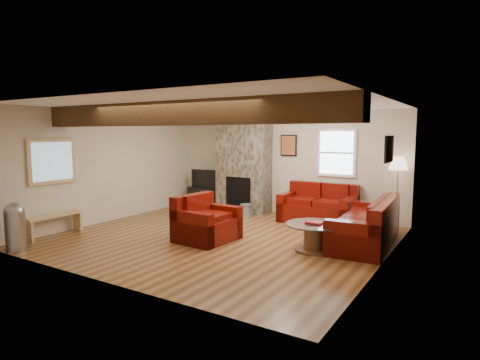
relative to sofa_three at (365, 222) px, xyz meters
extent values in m
plane|color=brown|center=(-2.48, -0.95, -0.42)|extent=(8.00, 8.00, 0.00)
plane|color=white|center=(-2.48, -0.95, 2.08)|extent=(8.00, 8.00, 0.00)
plane|color=beige|center=(-2.48, 1.80, 0.83)|extent=(8.00, 0.00, 8.00)
plane|color=beige|center=(-2.48, -3.70, 0.83)|extent=(8.00, 0.00, 8.00)
plane|color=beige|center=(-5.48, -0.95, 0.83)|extent=(0.00, 7.50, 7.50)
plane|color=beige|center=(0.52, -0.95, 0.83)|extent=(0.00, 7.50, 7.50)
cube|color=#331D0F|center=(-2.48, -2.20, 1.89)|extent=(6.00, 0.36, 0.38)
cube|color=#36312A|center=(-3.48, 1.55, 0.83)|extent=(1.40, 0.50, 2.50)
cube|color=black|center=(-3.48, 1.30, 0.03)|extent=(0.70, 0.06, 0.90)
cube|color=#36312A|center=(-3.48, 1.25, -0.38)|extent=(1.00, 0.25, 0.08)
cylinder|color=#4C3118|center=(-0.63, -0.86, -0.40)|extent=(0.65, 0.65, 0.04)
cylinder|color=#4C3118|center=(-0.63, -0.86, -0.20)|extent=(0.34, 0.34, 0.43)
cylinder|color=silver|center=(-0.63, -0.86, 0.05)|extent=(0.97, 0.97, 0.02)
cube|color=maroon|center=(-0.63, -0.86, 0.07)|extent=(0.27, 0.19, 0.03)
cube|color=black|center=(-4.67, 1.58, -0.16)|extent=(1.04, 0.41, 0.52)
imported|color=black|center=(-4.67, 1.58, 0.35)|extent=(0.86, 0.11, 0.49)
cylinder|color=#A88946|center=(0.24, 1.60, -0.40)|extent=(0.27, 0.27, 0.03)
cylinder|color=#A88946|center=(0.24, 1.60, 0.26)|extent=(0.03, 0.03, 1.36)
cone|color=#FFE6C1|center=(0.24, 1.60, 0.96)|extent=(0.39, 0.39, 0.27)
camera|label=1|loc=(1.78, -7.17, 1.58)|focal=30.00mm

